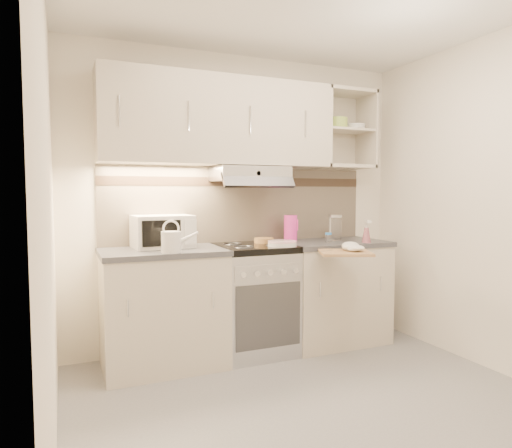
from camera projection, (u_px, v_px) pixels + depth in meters
The scene contains 17 objects.
ground at pixel (324, 410), 2.79m from camera, with size 3.00×3.00×0.00m, color gray.
room_shell at pixel (297, 147), 3.01m from camera, with size 3.04×2.84×2.52m.
base_cabinet_left at pixel (163, 310), 3.47m from camera, with size 0.90×0.60×0.86m, color beige.
worktop_left at pixel (163, 252), 3.44m from camera, with size 0.92×0.62×0.04m, color #47474C.
base_cabinet_right at pixel (331, 293), 4.06m from camera, with size 0.90×0.60×0.86m, color beige.
worktop_right at pixel (332, 243), 4.03m from camera, with size 0.92×0.62×0.04m, color #47474C.
electric_range at pixel (254, 299), 3.77m from camera, with size 0.60×0.60×0.90m.
microwave at pixel (162, 231), 3.55m from camera, with size 0.46×0.36×0.25m.
watering_can at pixel (172, 241), 3.24m from camera, with size 0.28×0.14×0.23m.
plate_stack at pixel (282, 243), 3.64m from camera, with size 0.23×0.23×0.05m.
bread_loaf at pixel (264, 240), 3.87m from camera, with size 0.17×0.17×0.04m, color #B08C3F.
pink_pitcher at pixel (291, 228), 4.00m from camera, with size 0.12×0.11×0.23m.
glass_jar at pixel (335, 227), 4.08m from camera, with size 0.12×0.12×0.23m.
spice_jar at pixel (328, 237), 3.92m from camera, with size 0.06×0.06×0.08m.
spray_bottle at pixel (366, 233), 3.90m from camera, with size 0.08×0.08×0.21m.
cutting_board at pixel (345, 253), 3.47m from camera, with size 0.38×0.34×0.02m, color tan.
dish_towel at pixel (350, 247), 3.49m from camera, with size 0.24×0.20×0.06m, color silver, non-canonical shape.
Camera 1 is at (-1.44, -2.32, 1.33)m, focal length 32.00 mm.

